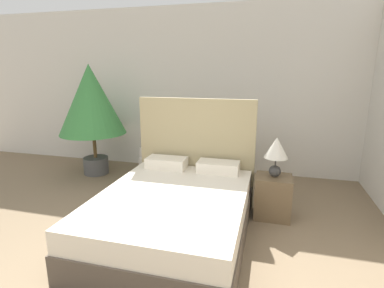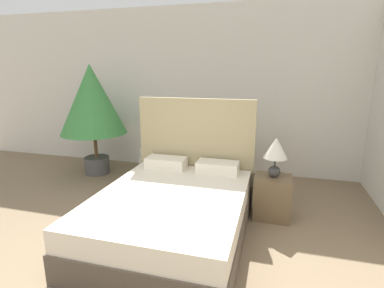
{
  "view_description": "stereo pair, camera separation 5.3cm",
  "coord_description": "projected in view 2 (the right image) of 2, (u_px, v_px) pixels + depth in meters",
  "views": [
    {
      "loc": [
        1.09,
        -1.55,
        1.82
      ],
      "look_at": [
        -0.03,
        2.65,
        0.74
      ],
      "focal_mm": 28.0,
      "sensor_mm": 36.0,
      "label": 1
    },
    {
      "loc": [
        1.14,
        -1.53,
        1.82
      ],
      "look_at": [
        -0.03,
        2.65,
        0.74
      ],
      "focal_mm": 28.0,
      "sensor_mm": 36.0,
      "label": 2
    }
  ],
  "objects": [
    {
      "name": "side_table",
      "position": [
        188.0,
        167.0,
        4.91
      ],
      "size": [
        0.4,
        0.4,
        0.52
      ],
      "color": "gold",
      "rests_on": "ground_plane"
    },
    {
      "name": "bed",
      "position": [
        174.0,
        209.0,
        3.33
      ],
      "size": [
        1.6,
        2.07,
        1.45
      ],
      "color": "#4C4238",
      "rests_on": "ground_plane"
    },
    {
      "name": "potted_palm",
      "position": [
        92.0,
        102.0,
        5.13
      ],
      "size": [
        1.13,
        1.13,
        1.92
      ],
      "color": "#4C4C4C",
      "rests_on": "ground_plane"
    },
    {
      "name": "table_lamp",
      "position": [
        276.0,
        151.0,
        3.6
      ],
      "size": [
        0.29,
        0.29,
        0.49
      ],
      "color": "#333333",
      "rests_on": "nightstand"
    },
    {
      "name": "armchair_near_window_left",
      "position": [
        165.0,
        163.0,
        5.05
      ],
      "size": [
        0.63,
        0.68,
        0.87
      ],
      "rotation": [
        0.0,
        0.0,
        -0.06
      ],
      "color": "#B7B2A8",
      "rests_on": "ground_plane"
    },
    {
      "name": "armchair_near_window_right",
      "position": [
        214.0,
        168.0,
        4.83
      ],
      "size": [
        0.67,
        0.72,
        0.87
      ],
      "rotation": [
        0.0,
        0.0,
        0.14
      ],
      "color": "#B7B2A8",
      "rests_on": "ground_plane"
    },
    {
      "name": "wall_back",
      "position": [
        210.0,
        91.0,
        5.32
      ],
      "size": [
        10.0,
        0.06,
        2.9
      ],
      "color": "silver",
      "rests_on": "ground_plane"
    },
    {
      "name": "nightstand",
      "position": [
        272.0,
        197.0,
        3.74
      ],
      "size": [
        0.44,
        0.39,
        0.54
      ],
      "color": "brown",
      "rests_on": "ground_plane"
    }
  ]
}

